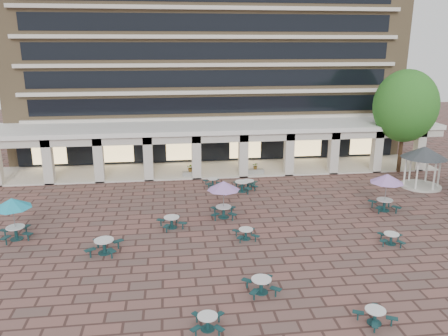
{
  "coord_description": "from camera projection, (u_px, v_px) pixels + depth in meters",
  "views": [
    {
      "loc": [
        -4.39,
        -25.13,
        11.6
      ],
      "look_at": [
        -0.83,
        3.0,
        3.55
      ],
      "focal_mm": 35.0,
      "sensor_mm": 36.0,
      "label": 1
    }
  ],
  "objects": [
    {
      "name": "ground",
      "position": [
        243.0,
        234.0,
        27.68
      ],
      "size": [
        120.0,
        120.0,
        0.0
      ],
      "primitive_type": "plane",
      "color": "brown",
      "rests_on": "ground"
    },
    {
      "name": "apartment_building",
      "position": [
        206.0,
        35.0,
        48.55
      ],
      "size": [
        40.0,
        15.5,
        25.2
      ],
      "color": "#8B714E",
      "rests_on": "ground"
    },
    {
      "name": "retail_arcade",
      "position": [
        217.0,
        139.0,
        40.99
      ],
      "size": [
        42.0,
        6.6,
        4.4
      ],
      "color": "white",
      "rests_on": "ground"
    },
    {
      "name": "picnic_table_0",
      "position": [
        104.0,
        245.0,
        25.04
      ],
      "size": [
        2.12,
        2.12,
        0.84
      ],
      "rotation": [
        0.0,
        0.0,
        -0.19
      ],
      "color": "#13383A",
      "rests_on": "ground"
    },
    {
      "name": "picnic_table_1",
      "position": [
        208.0,
        321.0,
        18.35
      ],
      "size": [
        1.58,
        1.58,
        0.65
      ],
      "rotation": [
        0.0,
        0.0,
        -0.11
      ],
      "color": "#13383A",
      "rests_on": "ground"
    },
    {
      "name": "picnic_table_2",
      "position": [
        375.0,
        315.0,
        18.74
      ],
      "size": [
        1.79,
        1.79,
        0.67
      ],
      "rotation": [
        0.0,
        0.0,
        0.35
      ],
      "color": "#13383A",
      "rests_on": "ground"
    },
    {
      "name": "picnic_table_4",
      "position": [
        12.0,
        205.0,
        26.36
      ],
      "size": [
        2.31,
        2.31,
        2.66
      ],
      "rotation": [
        0.0,
        0.0,
        0.37
      ],
      "color": "#13383A",
      "rests_on": "ground"
    },
    {
      "name": "picnic_table_5",
      "position": [
        261.0,
        284.0,
        21.07
      ],
      "size": [
        1.8,
        1.8,
        0.74
      ],
      "rotation": [
        0.0,
        0.0,
        0.13
      ],
      "color": "#13383A",
      "rests_on": "ground"
    },
    {
      "name": "picnic_table_6",
      "position": [
        224.0,
        187.0,
        29.76
      ],
      "size": [
        2.27,
        2.27,
        2.62
      ],
      "rotation": [
        0.0,
        0.0,
        -0.08
      ],
      "color": "#13383A",
      "rests_on": "ground"
    },
    {
      "name": "picnic_table_7",
      "position": [
        391.0,
        238.0,
        26.22
      ],
      "size": [
        1.81,
        1.81,
        0.68
      ],
      "rotation": [
        0.0,
        0.0,
        -0.34
      ],
      "color": "#13383A",
      "rests_on": "ground"
    },
    {
      "name": "picnic_table_8",
      "position": [
        172.0,
        221.0,
        28.54
      ],
      "size": [
        2.04,
        2.04,
        0.76
      ],
      "rotation": [
        0.0,
        0.0,
        0.34
      ],
      "color": "#13383A",
      "rests_on": "ground"
    },
    {
      "name": "picnic_table_9",
      "position": [
        248.0,
        184.0,
        36.25
      ],
      "size": [
        1.84,
        1.84,
        0.74
      ],
      "rotation": [
        0.0,
        0.0,
        -0.16
      ],
      "color": "#13383A",
      "rests_on": "ground"
    },
    {
      "name": "picnic_table_10",
      "position": [
        246.0,
        233.0,
        26.89
      ],
      "size": [
        1.58,
        1.58,
        0.66
      ],
      "rotation": [
        0.0,
        0.0,
        0.09
      ],
      "color": "#13383A",
      "rests_on": "ground"
    },
    {
      "name": "picnic_table_11",
      "position": [
        387.0,
        180.0,
        30.98
      ],
      "size": [
        2.38,
        2.38,
        2.75
      ],
      "rotation": [
        0.0,
        0.0,
        -0.07
      ],
      "color": "#13383A",
      "rests_on": "ground"
    },
    {
      "name": "picnic_table_12",
      "position": [
        213.0,
        182.0,
        37.01
      ],
      "size": [
        1.63,
        1.63,
        0.65
      ],
      "rotation": [
        0.0,
        0.0,
        0.16
      ],
      "color": "#13383A",
      "rests_on": "ground"
    },
    {
      "name": "picnic_table_13",
      "position": [
        242.0,
        185.0,
        35.59
      ],
      "size": [
        2.36,
        2.36,
        0.86
      ],
      "rotation": [
        0.0,
        0.0,
        -0.4
      ],
      "color": "#13383A",
      "rests_on": "ground"
    },
    {
      "name": "gazebo",
      "position": [
        424.0,
        157.0,
        36.17
      ],
      "size": [
        3.73,
        3.73,
        3.47
      ],
      "rotation": [
        0.0,
        0.0,
        -0.3
      ],
      "color": "beige",
      "rests_on": "ground"
    },
    {
      "name": "tree_east_c",
      "position": [
        405.0,
        106.0,
        39.52
      ],
      "size": [
        5.71,
        5.71,
        9.52
      ],
      "color": "#3C2618",
      "rests_on": "ground"
    },
    {
      "name": "planter_left",
      "position": [
        191.0,
        172.0,
        39.55
      ],
      "size": [
        1.5,
        0.68,
        1.23
      ],
      "color": "gray",
      "rests_on": "ground"
    },
    {
      "name": "planter_right",
      "position": [
        256.0,
        170.0,
        40.29
      ],
      "size": [
        1.5,
        0.7,
        1.15
      ],
      "color": "gray",
      "rests_on": "ground"
    }
  ]
}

